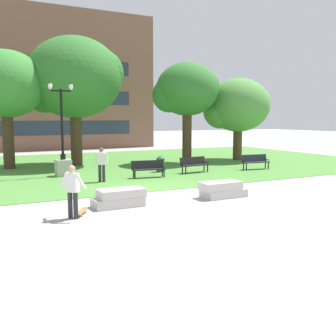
{
  "coord_description": "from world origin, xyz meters",
  "views": [
    {
      "loc": [
        -7.43,
        -15.2,
        3.19
      ],
      "look_at": [
        -0.31,
        -1.4,
        1.2
      ],
      "focal_mm": 42.0,
      "sensor_mm": 36.0,
      "label": 1
    }
  ],
  "objects_px": {
    "park_bench_far_left": "(148,168)",
    "trash_bin": "(160,164)",
    "park_bench_near_left": "(255,161)",
    "park_bench_near_right": "(194,164)",
    "person_bystander_near_lawn": "(102,163)",
    "skateboard": "(81,212)",
    "person_skateboarder": "(72,189)",
    "concrete_block_center": "(119,198)",
    "lamp_post_left": "(63,157)",
    "concrete_block_left": "(222,190)"
  },
  "relations": [
    {
      "from": "concrete_block_left",
      "to": "skateboard",
      "type": "xyz_separation_m",
      "value": [
        -5.84,
        -0.26,
        -0.22
      ]
    },
    {
      "from": "concrete_block_center",
      "to": "skateboard",
      "type": "xyz_separation_m",
      "value": [
        -1.57,
        -0.59,
        -0.22
      ]
    },
    {
      "from": "concrete_block_left",
      "to": "park_bench_far_left",
      "type": "relative_size",
      "value": 1.02
    },
    {
      "from": "person_bystander_near_lawn",
      "to": "skateboard",
      "type": "bearing_deg",
      "value": -113.71
    },
    {
      "from": "concrete_block_left",
      "to": "person_skateboarder",
      "type": "xyz_separation_m",
      "value": [
        -6.18,
        -0.62,
        0.66
      ]
    },
    {
      "from": "concrete_block_left",
      "to": "park_bench_near_left",
      "type": "bearing_deg",
      "value": 42.12
    },
    {
      "from": "skateboard",
      "to": "park_bench_far_left",
      "type": "distance_m",
      "value": 8.31
    },
    {
      "from": "park_bench_near_left",
      "to": "park_bench_near_right",
      "type": "height_order",
      "value": "same"
    },
    {
      "from": "concrete_block_left",
      "to": "lamp_post_left",
      "type": "xyz_separation_m",
      "value": [
        -4.41,
        8.74,
        0.74
      ]
    },
    {
      "from": "concrete_block_left",
      "to": "trash_bin",
      "type": "height_order",
      "value": "trash_bin"
    },
    {
      "from": "trash_bin",
      "to": "person_bystander_near_lawn",
      "type": "distance_m",
      "value": 4.69
    },
    {
      "from": "concrete_block_center",
      "to": "person_bystander_near_lawn",
      "type": "xyz_separation_m",
      "value": [
        1.1,
        5.48,
        0.68
      ]
    },
    {
      "from": "person_skateboarder",
      "to": "park_bench_far_left",
      "type": "height_order",
      "value": "person_skateboarder"
    },
    {
      "from": "park_bench_far_left",
      "to": "person_bystander_near_lawn",
      "type": "bearing_deg",
      "value": -173.85
    },
    {
      "from": "concrete_block_left",
      "to": "trash_bin",
      "type": "distance_m",
      "value": 7.86
    },
    {
      "from": "park_bench_near_right",
      "to": "lamp_post_left",
      "type": "xyz_separation_m",
      "value": [
        -7.06,
        2.16,
        0.51
      ]
    },
    {
      "from": "park_bench_near_left",
      "to": "park_bench_far_left",
      "type": "height_order",
      "value": "same"
    },
    {
      "from": "park_bench_far_left",
      "to": "trash_bin",
      "type": "relative_size",
      "value": 1.94
    },
    {
      "from": "park_bench_near_right",
      "to": "lamp_post_left",
      "type": "relative_size",
      "value": 0.36
    },
    {
      "from": "person_bystander_near_lawn",
      "to": "lamp_post_left",
      "type": "bearing_deg",
      "value": 112.95
    },
    {
      "from": "concrete_block_center",
      "to": "lamp_post_left",
      "type": "height_order",
      "value": "lamp_post_left"
    },
    {
      "from": "trash_bin",
      "to": "person_skateboarder",
      "type": "bearing_deg",
      "value": -130.73
    },
    {
      "from": "concrete_block_left",
      "to": "skateboard",
      "type": "height_order",
      "value": "concrete_block_left"
    },
    {
      "from": "concrete_block_center",
      "to": "park_bench_near_right",
      "type": "xyz_separation_m",
      "value": [
        6.91,
        6.25,
        0.23
      ]
    },
    {
      "from": "park_bench_near_left",
      "to": "trash_bin",
      "type": "bearing_deg",
      "value": 163.88
    },
    {
      "from": "concrete_block_left",
      "to": "lamp_post_left",
      "type": "bearing_deg",
      "value": 116.79
    },
    {
      "from": "park_bench_near_right",
      "to": "person_skateboarder",
      "type": "bearing_deg",
      "value": -140.78
    },
    {
      "from": "skateboard",
      "to": "lamp_post_left",
      "type": "xyz_separation_m",
      "value": [
        1.42,
        9.0,
        0.97
      ]
    },
    {
      "from": "lamp_post_left",
      "to": "trash_bin",
      "type": "bearing_deg",
      "value": -9.88
    },
    {
      "from": "concrete_block_left",
      "to": "skateboard",
      "type": "bearing_deg",
      "value": -177.46
    },
    {
      "from": "trash_bin",
      "to": "park_bench_near_left",
      "type": "bearing_deg",
      "value": -16.12
    },
    {
      "from": "person_skateboarder",
      "to": "trash_bin",
      "type": "height_order",
      "value": "person_skateboarder"
    },
    {
      "from": "person_skateboarder",
      "to": "skateboard",
      "type": "relative_size",
      "value": 1.75
    },
    {
      "from": "lamp_post_left",
      "to": "park_bench_near_left",
      "type": "bearing_deg",
      "value": -13.12
    },
    {
      "from": "park_bench_far_left",
      "to": "park_bench_near_left",
      "type": "bearing_deg",
      "value": 0.28
    },
    {
      "from": "person_skateboarder",
      "to": "park_bench_far_left",
      "type": "distance_m",
      "value": 8.8
    },
    {
      "from": "concrete_block_left",
      "to": "person_bystander_near_lawn",
      "type": "bearing_deg",
      "value": 118.63
    },
    {
      "from": "park_bench_near_right",
      "to": "concrete_block_left",
      "type": "bearing_deg",
      "value": -111.86
    },
    {
      "from": "concrete_block_left",
      "to": "trash_bin",
      "type": "relative_size",
      "value": 1.97
    },
    {
      "from": "trash_bin",
      "to": "concrete_block_center",
      "type": "bearing_deg",
      "value": -125.51
    },
    {
      "from": "concrete_block_center",
      "to": "skateboard",
      "type": "relative_size",
      "value": 1.9
    },
    {
      "from": "park_bench_near_left",
      "to": "lamp_post_left",
      "type": "height_order",
      "value": "lamp_post_left"
    },
    {
      "from": "lamp_post_left",
      "to": "person_bystander_near_lawn",
      "type": "bearing_deg",
      "value": -67.05
    },
    {
      "from": "person_skateboarder",
      "to": "skateboard",
      "type": "distance_m",
      "value": 1.01
    },
    {
      "from": "concrete_block_center",
      "to": "concrete_block_left",
      "type": "xyz_separation_m",
      "value": [
        4.27,
        -0.33,
        0.0
      ]
    },
    {
      "from": "park_bench_near_right",
      "to": "park_bench_far_left",
      "type": "bearing_deg",
      "value": -171.18
    },
    {
      "from": "concrete_block_center",
      "to": "park_bench_far_left",
      "type": "bearing_deg",
      "value": 56.86
    },
    {
      "from": "skateboard",
      "to": "trash_bin",
      "type": "distance_m",
      "value": 10.6
    },
    {
      "from": "park_bench_far_left",
      "to": "lamp_post_left",
      "type": "xyz_separation_m",
      "value": [
        -3.91,
        2.64,
        0.51
      ]
    },
    {
      "from": "person_bystander_near_lawn",
      "to": "concrete_block_center",
      "type": "bearing_deg",
      "value": -101.31
    }
  ]
}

